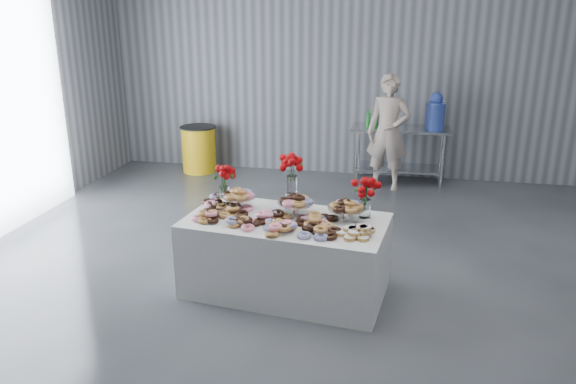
# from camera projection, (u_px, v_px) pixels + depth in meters

# --- Properties ---
(ground) EXTENTS (9.00, 9.00, 0.00)m
(ground) POSITION_uv_depth(u_px,v_px,m) (304.00, 305.00, 5.29)
(ground) COLOR #33353A
(ground) RESTS_ON ground
(room_walls) EXTENTS (8.04, 9.04, 4.02)m
(room_walls) POSITION_uv_depth(u_px,v_px,m) (275.00, 11.00, 4.57)
(room_walls) COLOR gray
(room_walls) RESTS_ON ground
(display_table) EXTENTS (2.00, 1.21, 0.75)m
(display_table) POSITION_uv_depth(u_px,v_px,m) (286.00, 256.00, 5.45)
(display_table) COLOR white
(display_table) RESTS_ON ground
(prep_table) EXTENTS (1.50, 0.60, 0.90)m
(prep_table) POSITION_uv_depth(u_px,v_px,m) (400.00, 145.00, 8.75)
(prep_table) COLOR silver
(prep_table) RESTS_ON ground
(donut_mounds) EXTENTS (1.89, 1.00, 0.09)m
(donut_mounds) POSITION_uv_depth(u_px,v_px,m) (285.00, 217.00, 5.27)
(donut_mounds) COLOR #BC7545
(donut_mounds) RESTS_ON display_table
(cake_stand_left) EXTENTS (0.36, 0.36, 0.17)m
(cake_stand_left) POSITION_uv_depth(u_px,v_px,m) (238.00, 195.00, 5.59)
(cake_stand_left) COLOR silver
(cake_stand_left) RESTS_ON display_table
(cake_stand_mid) EXTENTS (0.36, 0.36, 0.17)m
(cake_stand_mid) POSITION_uv_depth(u_px,v_px,m) (296.00, 201.00, 5.41)
(cake_stand_mid) COLOR silver
(cake_stand_mid) RESTS_ON display_table
(cake_stand_right) EXTENTS (0.36, 0.36, 0.17)m
(cake_stand_right) POSITION_uv_depth(u_px,v_px,m) (346.00, 207.00, 5.26)
(cake_stand_right) COLOR silver
(cake_stand_right) RESTS_ON display_table
(danish_pile) EXTENTS (0.48, 0.48, 0.11)m
(danish_pile) POSITION_uv_depth(u_px,v_px,m) (361.00, 229.00, 4.96)
(danish_pile) COLOR silver
(danish_pile) RESTS_ON display_table
(bouquet_left) EXTENTS (0.26, 0.26, 0.42)m
(bouquet_left) POSITION_uv_depth(u_px,v_px,m) (224.00, 176.00, 5.69)
(bouquet_left) COLOR white
(bouquet_left) RESTS_ON display_table
(bouquet_right) EXTENTS (0.26, 0.26, 0.42)m
(bouquet_right) POSITION_uv_depth(u_px,v_px,m) (366.00, 188.00, 5.30)
(bouquet_right) COLOR white
(bouquet_right) RESTS_ON display_table
(bouquet_center) EXTENTS (0.26, 0.26, 0.57)m
(bouquet_center) POSITION_uv_depth(u_px,v_px,m) (292.00, 171.00, 5.54)
(bouquet_center) COLOR silver
(bouquet_center) RESTS_ON display_table
(water_jug) EXTENTS (0.28, 0.28, 0.55)m
(water_jug) POSITION_uv_depth(u_px,v_px,m) (435.00, 112.00, 8.49)
(water_jug) COLOR blue
(water_jug) RESTS_ON prep_table
(drink_bottles) EXTENTS (0.54, 0.08, 0.27)m
(drink_bottles) POSITION_uv_depth(u_px,v_px,m) (380.00, 119.00, 8.59)
(drink_bottles) COLOR #268C33
(drink_bottles) RESTS_ON prep_table
(person) EXTENTS (0.69, 0.51, 1.75)m
(person) POSITION_uv_depth(u_px,v_px,m) (388.00, 132.00, 8.43)
(person) COLOR #CC8C93
(person) RESTS_ON ground
(trash_barrel) EXTENTS (0.60, 0.60, 0.77)m
(trash_barrel) POSITION_uv_depth(u_px,v_px,m) (199.00, 149.00, 9.46)
(trash_barrel) COLOR yellow
(trash_barrel) RESTS_ON ground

